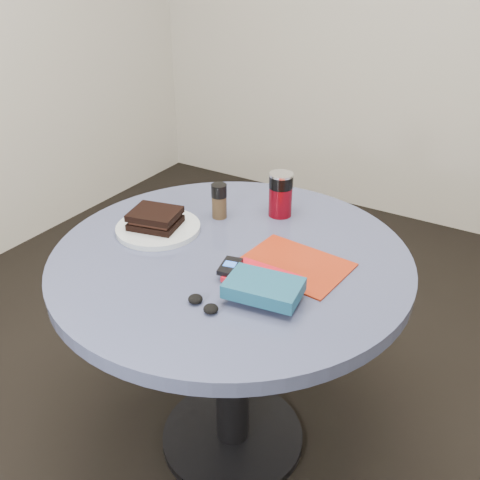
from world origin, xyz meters
The scene contains 11 objects.
ground centered at (0.00, 0.00, 0.00)m, with size 4.00×4.00×0.00m, color black.
table centered at (0.00, 0.00, 0.59)m, with size 1.00×1.00×0.75m.
plate centered at (-0.26, 0.00, 0.76)m, with size 0.25×0.25×0.02m, color silver.
sandwich centered at (-0.26, -0.01, 0.79)m, with size 0.16×0.15×0.05m.
soda_can centered at (0.01, 0.28, 0.82)m, with size 0.09×0.09×0.14m.
pepper_grinder centered at (-0.15, 0.17, 0.81)m, with size 0.06×0.06×0.11m.
magazine centered at (0.18, 0.03, 0.75)m, with size 0.27×0.21×0.00m, color #9A260E.
red_book centered at (0.15, -0.08, 0.76)m, with size 0.17×0.12×0.01m, color red.
novel centered at (0.19, -0.15, 0.79)m, with size 0.18×0.12×0.03m, color navy.
mp3_player centered at (0.06, -0.09, 0.78)m, with size 0.06×0.09×0.01m.
headphones centered at (0.08, -0.25, 0.76)m, with size 0.10×0.06×0.02m.
Camera 1 is at (0.69, -1.07, 1.51)m, focal length 40.00 mm.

